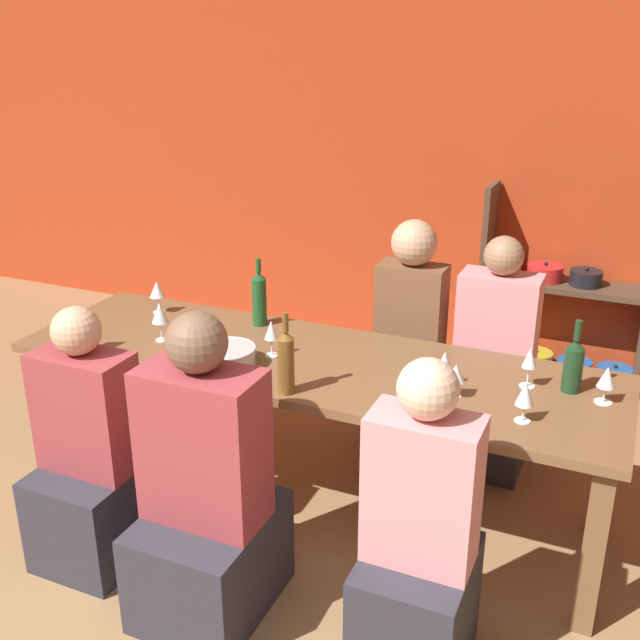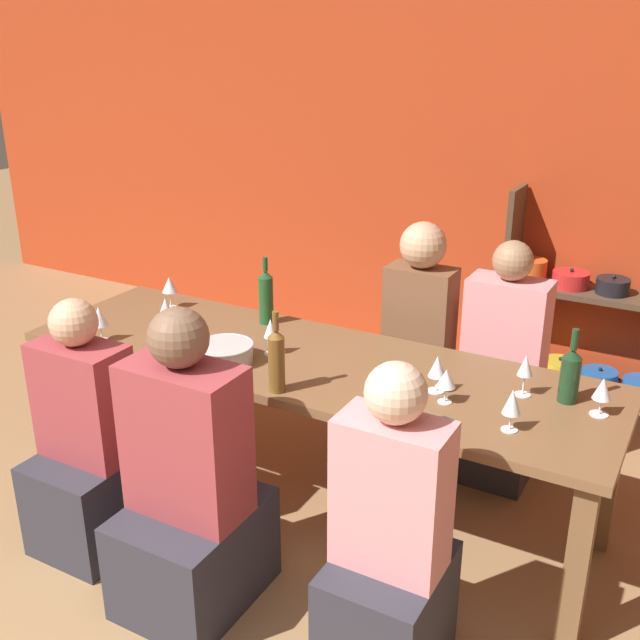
% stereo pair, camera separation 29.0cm
% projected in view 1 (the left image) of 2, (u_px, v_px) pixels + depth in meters
% --- Properties ---
extents(wall_back_red, '(8.80, 0.06, 2.70)m').
position_uv_depth(wall_back_red, '(440.00, 156.00, 4.91)').
color(wall_back_red, '#B23819').
rests_on(wall_back_red, ground_plane).
extents(shelf_unit, '(1.02, 0.30, 1.23)m').
position_uv_depth(shelf_unit, '(557.00, 315.00, 4.75)').
color(shelf_unit, '#4C3828').
rests_on(shelf_unit, ground_plane).
extents(dining_table, '(2.71, 0.82, 0.75)m').
position_uv_depth(dining_table, '(311.00, 376.00, 3.36)').
color(dining_table, brown).
rests_on(dining_table, ground_plane).
extents(mixing_bowl, '(0.26, 0.26, 0.09)m').
position_uv_depth(mixing_bowl, '(227.00, 355.00, 3.25)').
color(mixing_bowl, '#B7BABC').
rests_on(mixing_bowl, dining_table).
extents(wine_bottle_green, '(0.07, 0.07, 0.34)m').
position_uv_depth(wine_bottle_green, '(259.00, 298.00, 3.67)').
color(wine_bottle_green, '#1E4C23').
rests_on(wine_bottle_green, dining_table).
extents(wine_bottle_dark, '(0.08, 0.08, 0.31)m').
position_uv_depth(wine_bottle_dark, '(573.00, 364.00, 2.99)').
color(wine_bottle_dark, '#19381E').
rests_on(wine_bottle_dark, dining_table).
extents(wine_bottle_amber, '(0.07, 0.07, 0.34)m').
position_uv_depth(wine_bottle_amber, '(286.00, 361.00, 2.97)').
color(wine_bottle_amber, brown).
rests_on(wine_bottle_amber, dining_table).
extents(wine_glass_white_a, '(0.07, 0.07, 0.15)m').
position_uv_depth(wine_glass_white_a, '(607.00, 379.00, 2.90)').
color(wine_glass_white_a, white).
rests_on(wine_glass_white_a, dining_table).
extents(wine_glass_red_a, '(0.08, 0.08, 0.17)m').
position_uv_depth(wine_glass_red_a, '(157.00, 290.00, 3.84)').
color(wine_glass_red_a, white).
rests_on(wine_glass_red_a, dining_table).
extents(wine_glass_red_b, '(0.08, 0.08, 0.17)m').
position_uv_depth(wine_glass_red_b, '(92.00, 325.00, 3.40)').
color(wine_glass_red_b, white).
rests_on(wine_glass_red_b, dining_table).
extents(wine_glass_white_b, '(0.08, 0.08, 0.14)m').
position_uv_depth(wine_glass_white_b, '(456.00, 374.00, 2.95)').
color(wine_glass_white_b, white).
rests_on(wine_glass_white_b, dining_table).
extents(wine_glass_red_c, '(0.07, 0.07, 0.16)m').
position_uv_depth(wine_glass_red_c, '(525.00, 395.00, 2.76)').
color(wine_glass_red_c, white).
rests_on(wine_glass_red_c, dining_table).
extents(wine_glass_red_d, '(0.06, 0.06, 0.17)m').
position_uv_depth(wine_glass_red_d, '(271.00, 331.00, 3.32)').
color(wine_glass_red_d, white).
rests_on(wine_glass_red_d, dining_table).
extents(wine_glass_empty_a, '(0.08, 0.08, 0.19)m').
position_uv_depth(wine_glass_empty_a, '(160.00, 313.00, 3.48)').
color(wine_glass_empty_a, white).
rests_on(wine_glass_empty_a, dining_table).
extents(wine_glass_white_c, '(0.07, 0.07, 0.17)m').
position_uv_depth(wine_glass_white_c, '(530.00, 359.00, 3.03)').
color(wine_glass_white_c, white).
rests_on(wine_glass_white_c, dining_table).
extents(wine_glass_empty_b, '(0.07, 0.07, 0.15)m').
position_uv_depth(wine_glass_empty_b, '(445.00, 363.00, 3.03)').
color(wine_glass_empty_b, white).
rests_on(wine_glass_empty_b, dining_table).
extents(cell_phone, '(0.10, 0.16, 0.01)m').
position_uv_depth(cell_phone, '(456.00, 421.00, 2.79)').
color(cell_phone, '#1E2338').
rests_on(cell_phone, dining_table).
extents(person_near_a, '(0.45, 0.56, 1.23)m').
position_uv_depth(person_near_a, '(207.00, 508.00, 2.81)').
color(person_near_a, '#2D2D38').
rests_on(person_near_a, ground_plane).
extents(person_far_a, '(0.39, 0.48, 1.21)m').
position_uv_depth(person_far_a, '(492.00, 383.00, 3.80)').
color(person_far_a, '#2D2D38').
rests_on(person_far_a, ground_plane).
extents(person_near_b, '(0.36, 0.45, 1.19)m').
position_uv_depth(person_near_b, '(418.00, 562.00, 2.52)').
color(person_near_b, '#2D2D38').
rests_on(person_near_b, ground_plane).
extents(person_far_b, '(0.34, 0.43, 1.26)m').
position_uv_depth(person_far_b, '(409.00, 363.00, 3.92)').
color(person_far_b, '#2D2D38').
rests_on(person_far_b, ground_plane).
extents(person_near_c, '(0.40, 0.50, 1.13)m').
position_uv_depth(person_near_c, '(94.00, 469.00, 3.12)').
color(person_near_c, '#2D2D38').
rests_on(person_near_c, ground_plane).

